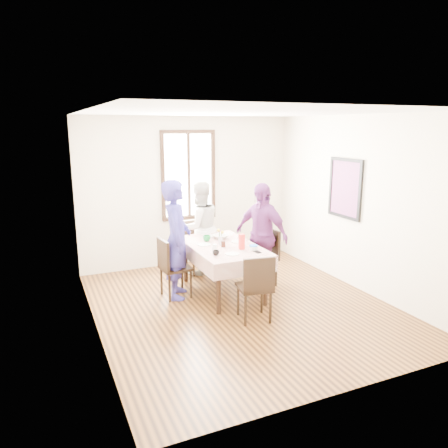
{
  "coord_description": "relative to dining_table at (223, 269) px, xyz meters",
  "views": [
    {
      "loc": [
        -2.56,
        -5.17,
        2.53
      ],
      "look_at": [
        -0.04,
        0.54,
        1.1
      ],
      "focal_mm": 34.5,
      "sensor_mm": 36.0,
      "label": 1
    }
  ],
  "objects": [
    {
      "name": "butter_tub",
      "position": [
        0.3,
        -0.43,
        0.42
      ],
      "size": [
        0.12,
        0.12,
        0.06
      ],
      "primitive_type": "cylinder",
      "color": "white",
      "rests_on": "tablecloth"
    },
    {
      "name": "smartphone",
      "position": [
        0.3,
        -0.53,
        0.39
      ],
      "size": [
        0.08,
        0.15,
        0.01
      ],
      "primitive_type": "cube",
      "color": "black",
      "rests_on": "tablecloth"
    },
    {
      "name": "mug_green",
      "position": [
        -0.14,
        0.31,
        0.43
      ],
      "size": [
        0.16,
        0.16,
        0.09
      ],
      "primitive_type": "imported",
      "rotation": [
        0.0,
        0.0,
        -0.5
      ],
      "color": "#0C7226",
      "rests_on": "tablecloth"
    },
    {
      "name": "juice_carton",
      "position": [
        0.17,
        -0.31,
        0.5
      ],
      "size": [
        0.07,
        0.07,
        0.22
      ],
      "primitive_type": "cube",
      "color": "red",
      "rests_on": "tablecloth"
    },
    {
      "name": "chair_right",
      "position": [
        0.71,
        0.05,
        0.08
      ],
      "size": [
        0.45,
        0.45,
        0.91
      ],
      "primitive_type": "cube",
      "rotation": [
        0.0,
        0.0,
        1.65
      ],
      "color": "black",
      "rests_on": "ground"
    },
    {
      "name": "flower_bunch",
      "position": [
        -0.01,
        0.06,
        0.56
      ],
      "size": [
        0.09,
        0.09,
        0.1
      ],
      "primitive_type": null,
      "color": "yellow",
      "rests_on": "flower_vase"
    },
    {
      "name": "tablecloth",
      "position": [
        0.0,
        0.0,
        0.38
      ],
      "size": [
        0.97,
        1.63,
        0.01
      ],
      "primitive_type": "cube",
      "color": "#5B130B",
      "rests_on": "dining_table"
    },
    {
      "name": "jam_jar",
      "position": [
        -0.04,
        -0.1,
        0.43
      ],
      "size": [
        0.06,
        0.06,
        0.09
      ],
      "primitive_type": "cylinder",
      "color": "black",
      "rests_on": "tablecloth"
    },
    {
      "name": "drinking_glass",
      "position": [
        -0.22,
        -0.22,
        0.43
      ],
      "size": [
        0.07,
        0.07,
        0.09
      ],
      "primitive_type": "cylinder",
      "color": "silver",
      "rests_on": "tablecloth"
    },
    {
      "name": "chair_far",
      "position": [
        -0.0,
        1.04,
        0.08
      ],
      "size": [
        0.43,
        0.43,
        0.91
      ],
      "primitive_type": "cube",
      "rotation": [
        0.0,
        0.0,
        3.18
      ],
      "color": "black",
      "rests_on": "ground"
    },
    {
      "name": "plate_far",
      "position": [
        -0.0,
        0.58,
        0.39
      ],
      "size": [
        0.2,
        0.2,
        0.01
      ],
      "primitive_type": "cylinder",
      "color": "white",
      "rests_on": "tablecloth"
    },
    {
      "name": "mug_flag",
      "position": [
        0.3,
        -0.07,
        0.43
      ],
      "size": [
        0.12,
        0.12,
        0.08
      ],
      "primitive_type": "imported",
      "rotation": [
        0.0,
        0.0,
        0.53
      ],
      "color": "red",
      "rests_on": "tablecloth"
    },
    {
      "name": "window_pane",
      "position": [
        0.04,
        1.65,
        1.27
      ],
      "size": [
        0.9,
        0.02,
        1.5
      ],
      "primitive_type": "cube",
      "color": "white",
      "rests_on": "back_wall"
    },
    {
      "name": "plate_left",
      "position": [
        -0.26,
        0.12,
        0.39
      ],
      "size": [
        0.2,
        0.2,
        0.01
      ],
      "primitive_type": "cylinder",
      "color": "white",
      "rests_on": "tablecloth"
    },
    {
      "name": "plate_near",
      "position": [
        -0.07,
        -0.5,
        0.39
      ],
      "size": [
        0.2,
        0.2,
        0.01
      ],
      "primitive_type": "cylinder",
      "color": "white",
      "rests_on": "tablecloth"
    },
    {
      "name": "butter_lid",
      "position": [
        0.3,
        -0.43,
        0.45
      ],
      "size": [
        0.12,
        0.12,
        0.01
      ],
      "primitive_type": "cylinder",
      "color": "blue",
      "rests_on": "butter_tub"
    },
    {
      "name": "serving_bowl",
      "position": [
        0.12,
        0.38,
        0.42
      ],
      "size": [
        0.29,
        0.29,
        0.06
      ],
      "primitive_type": "imported",
      "rotation": [
        0.0,
        0.0,
        0.2
      ],
      "color": "white",
      "rests_on": "tablecloth"
    },
    {
      "name": "ground",
      "position": [
        0.04,
        -0.59,
        -0.38
      ],
      "size": [
        4.5,
        4.5,
        0.0
      ],
      "primitive_type": "plane",
      "color": "black",
      "rests_on": "ground"
    },
    {
      "name": "mug_black",
      "position": [
        -0.3,
        -0.45,
        0.42
      ],
      "size": [
        0.1,
        0.1,
        0.07
      ],
      "primitive_type": "imported",
      "rotation": [
        0.0,
        0.0,
        0.11
      ],
      "color": "black",
      "rests_on": "tablecloth"
    },
    {
      "name": "chair_near",
      "position": [
        0.0,
        -1.04,
        0.08
      ],
      "size": [
        0.48,
        0.48,
        0.91
      ],
      "primitive_type": "cube",
      "rotation": [
        0.0,
        0.0,
        -0.17
      ],
      "color": "black",
      "rests_on": "ground"
    },
    {
      "name": "person_far",
      "position": [
        0.0,
        1.02,
        0.43
      ],
      "size": [
        0.86,
        0.7,
        1.62
      ],
      "primitive_type": "imported",
      "rotation": [
        0.0,
        0.0,
        3.26
      ],
      "color": "silver",
      "rests_on": "ground"
    },
    {
      "name": "right_wall",
      "position": [
        2.04,
        -0.59,
        0.98
      ],
      "size": [
        0.0,
        4.5,
        4.5
      ],
      "primitive_type": "plane",
      "rotation": [
        1.57,
        0.0,
        -1.57
      ],
      "color": "#F0E5C6",
      "rests_on": "ground"
    },
    {
      "name": "window_frame",
      "position": [
        0.04,
        1.64,
        1.27
      ],
      "size": [
        1.02,
        0.06,
        1.62
      ],
      "primitive_type": "cube",
      "color": "black",
      "rests_on": "back_wall"
    },
    {
      "name": "chair_left",
      "position": [
        -0.71,
        0.14,
        0.08
      ],
      "size": [
        0.45,
        0.45,
        0.91
      ],
      "primitive_type": "cube",
      "rotation": [
        0.0,
        0.0,
        -1.49
      ],
      "color": "black",
      "rests_on": "ground"
    },
    {
      "name": "back_wall",
      "position": [
        0.04,
        1.66,
        0.98
      ],
      "size": [
        4.0,
        0.0,
        4.0
      ],
      "primitive_type": "plane",
      "rotation": [
        1.57,
        0.0,
        0.0
      ],
      "color": "#F0E5C6",
      "rests_on": "ground"
    },
    {
      "name": "art_poster",
      "position": [
        2.02,
        -0.29,
        1.18
      ],
      "size": [
        0.04,
        0.76,
        0.96
      ],
      "primitive_type": "cube",
      "color": "red",
      "rests_on": "right_wall"
    },
    {
      "name": "person_right",
      "position": [
        0.69,
        0.05,
        0.46
      ],
      "size": [
        0.77,
        1.06,
        1.67
      ],
      "primitive_type": "imported",
      "rotation": [
        0.0,
        0.0,
        -1.15
      ],
      "color": "#6E2D71",
      "rests_on": "ground"
    },
    {
      "name": "flower_vase",
      "position": [
        -0.01,
        0.06,
        0.45
      ],
      "size": [
        0.06,
        0.06,
        0.12
      ],
      "primitive_type": "cylinder",
      "color": "silver",
      "rests_on": "tablecloth"
    },
    {
      "name": "dining_table",
      "position": [
        0.0,
        0.0,
        0.0
      ],
      "size": [
        0.85,
        1.51,
        0.75
      ],
      "primitive_type": "cube",
      "color": "black",
      "rests_on": "ground"
    },
    {
      "name": "plate_right",
      "position": [
        0.28,
        0.07,
        0.39
      ],
      "size": [
        0.2,
        0.2,
        0.01
      ],
      "primitive_type": "cylinder",
      "color": "white",
      "rests_on": "tablecloth"
    },
    {
      "name": "person_left",
      "position": [
        -0.69,
        0.14,
        0.51
      ],
      "size": [
        0.62,
        0.75,
        1.78
      ],
      "primitive_type": "imported",
      "rotation": [
        0.0,
        0.0,
        1.22
      ],
      "color": "navy",
      "rests_on": "ground"
    }
  ]
}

